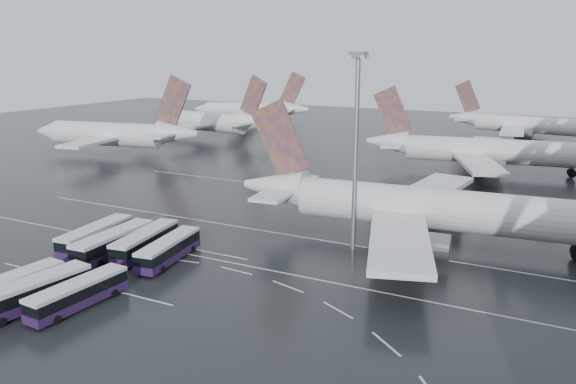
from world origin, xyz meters
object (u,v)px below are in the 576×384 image
at_px(jet_remote_mid, 213,122).
at_px(bus_row_near_c, 145,242).
at_px(gse_cart_belly_b, 547,228).
at_px(bus_row_far_b, 31,293).
at_px(gse_cart_belly_e, 497,219).
at_px(jet_remote_far, 253,111).
at_px(bus_row_near_b, 114,242).
at_px(jet_remote_west, 118,135).
at_px(bus_row_near_d, 169,249).
at_px(floodlight_mast, 356,129).
at_px(airliner_main, 424,209).
at_px(bus_row_far_c, 78,293).
at_px(bus_row_far_a, 11,287).
at_px(gse_cart_belly_c, 381,234).
at_px(airliner_gate_c, 525,125).
at_px(airliner_gate_b, 483,151).
at_px(bus_row_near_a, 96,236).

relative_size(jet_remote_mid, bus_row_near_c, 3.58).
xyz_separation_m(bus_row_near_c, gse_cart_belly_b, (49.26, 36.26, -1.09)).
relative_size(bus_row_far_b, gse_cart_belly_e, 5.49).
relative_size(jet_remote_far, bus_row_near_b, 3.37).
distance_m(jet_remote_far, gse_cart_belly_e, 139.02).
bearing_deg(jet_remote_west, bus_row_near_d, 127.38).
bearing_deg(bus_row_near_b, bus_row_near_d, -81.50).
xyz_separation_m(floodlight_mast, gse_cart_belly_e, (16.67, 22.80, -16.57)).
bearing_deg(bus_row_far_b, floodlight_mast, -27.88).
height_order(airliner_main, jet_remote_far, airliner_main).
bearing_deg(bus_row_far_c, jet_remote_mid, 31.22).
bearing_deg(bus_row_near_d, jet_remote_west, 39.64).
xyz_separation_m(jet_remote_mid, bus_row_near_b, (49.44, -95.88, -3.51)).
height_order(jet_remote_west, bus_row_far_a, jet_remote_west).
height_order(airliner_main, gse_cart_belly_b, airliner_main).
xyz_separation_m(airliner_main, gse_cart_belly_c, (-5.97, -1.02, -4.50)).
bearing_deg(jet_remote_west, bus_row_near_b, 122.60).
relative_size(jet_remote_west, bus_row_far_c, 4.08).
height_order(jet_remote_west, jet_remote_far, jet_remote_west).
bearing_deg(bus_row_near_c, gse_cart_belly_b, -61.72).
xyz_separation_m(jet_remote_west, bus_row_near_b, (55.27, -59.19, -3.76)).
relative_size(jet_remote_far, bus_row_far_c, 3.82).
distance_m(jet_remote_west, jet_remote_mid, 37.15).
relative_size(jet_remote_far, floodlight_mast, 1.70).
height_order(jet_remote_far, bus_row_far_c, jet_remote_far).
bearing_deg(bus_row_far_a, airliner_gate_c, -9.33).
bearing_deg(gse_cart_belly_b, airliner_gate_c, 96.77).
relative_size(jet_remote_west, jet_remote_far, 1.07).
distance_m(jet_remote_west, jet_remote_far, 75.02).
bearing_deg(airliner_gate_b, bus_row_near_c, -121.48).
relative_size(jet_remote_mid, bus_row_near_d, 3.73).
xyz_separation_m(airliner_main, gse_cart_belly_e, (8.57, 15.28, -4.43)).
distance_m(bus_row_far_a, gse_cart_belly_b, 76.01).
relative_size(jet_remote_west, bus_row_near_b, 3.60).
xyz_separation_m(bus_row_near_b, bus_row_far_a, (0.32, -16.28, -0.20)).
xyz_separation_m(jet_remote_far, bus_row_near_b, (57.23, -134.18, -3.40)).
bearing_deg(bus_row_near_a, airliner_main, -65.65).
relative_size(bus_row_near_b, gse_cart_belly_b, 5.52).
height_order(bus_row_far_b, gse_cart_belly_b, bus_row_far_b).
bearing_deg(gse_cart_belly_e, airliner_main, -119.29).
relative_size(bus_row_near_b, bus_row_far_b, 1.01).
bearing_deg(bus_row_near_b, bus_row_far_c, -151.77).
xyz_separation_m(jet_remote_far, bus_row_far_a, (57.55, -150.46, -3.60)).
relative_size(bus_row_near_b, bus_row_near_c, 1.04).
relative_size(bus_row_near_a, bus_row_near_c, 1.01).
height_order(airliner_gate_b, bus_row_near_d, airliner_gate_b).
distance_m(bus_row_far_b, gse_cart_belly_b, 73.73).
height_order(jet_remote_far, floodlight_mast, floodlight_mast).
height_order(bus_row_near_c, bus_row_far_b, bus_row_far_b).
distance_m(airliner_gate_b, bus_row_near_a, 89.85).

